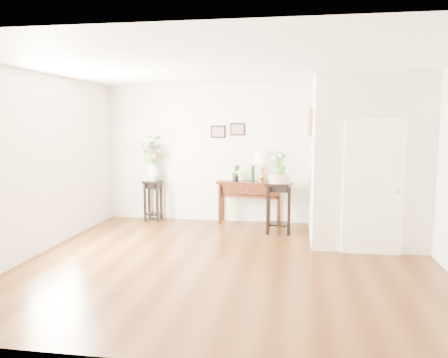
% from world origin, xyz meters
% --- Properties ---
extents(floor, '(6.00, 5.50, 0.02)m').
position_xyz_m(floor, '(0.00, 0.00, 0.00)').
color(floor, '#5B3314').
rests_on(floor, ground).
extents(ceiling, '(6.00, 5.50, 0.02)m').
position_xyz_m(ceiling, '(0.00, 0.00, 2.80)').
color(ceiling, white).
rests_on(ceiling, ground).
extents(wall_back, '(6.00, 0.02, 2.80)m').
position_xyz_m(wall_back, '(0.00, 2.75, 1.40)').
color(wall_back, silver).
rests_on(wall_back, ground).
extents(wall_front, '(6.00, 0.02, 2.80)m').
position_xyz_m(wall_front, '(0.00, -2.75, 1.40)').
color(wall_front, silver).
rests_on(wall_front, ground).
extents(wall_left, '(0.02, 5.50, 2.80)m').
position_xyz_m(wall_left, '(-3.00, 0.00, 1.40)').
color(wall_left, silver).
rests_on(wall_left, ground).
extents(partition, '(1.80, 1.95, 2.80)m').
position_xyz_m(partition, '(2.10, 1.77, 1.40)').
color(partition, silver).
rests_on(partition, floor).
extents(door, '(0.90, 0.05, 2.10)m').
position_xyz_m(door, '(2.10, 0.78, 1.05)').
color(door, white).
rests_on(door, floor).
extents(art_print_left, '(0.30, 0.02, 0.25)m').
position_xyz_m(art_print_left, '(-0.65, 2.73, 1.85)').
color(art_print_left, black).
rests_on(art_print_left, wall_back).
extents(art_print_right, '(0.30, 0.02, 0.25)m').
position_xyz_m(art_print_right, '(-0.25, 2.73, 1.90)').
color(art_print_right, black).
rests_on(art_print_right, wall_back).
extents(wall_ornament, '(0.07, 0.51, 0.51)m').
position_xyz_m(wall_ornament, '(1.16, 1.90, 2.05)').
color(wall_ornament, '#AF7136').
rests_on(wall_ornament, partition).
extents(console_table, '(1.34, 0.62, 0.86)m').
position_xyz_m(console_table, '(0.02, 2.57, 0.43)').
color(console_table, black).
rests_on(console_table, floor).
extents(table_lamp, '(0.43, 0.43, 0.63)m').
position_xyz_m(table_lamp, '(0.27, 2.57, 1.21)').
color(table_lamp, gold).
rests_on(table_lamp, console_table).
extents(green_vase, '(0.08, 0.08, 0.32)m').
position_xyz_m(green_vase, '(0.08, 2.57, 1.03)').
color(green_vase, black).
rests_on(green_vase, console_table).
extents(potted_plant, '(0.20, 0.18, 0.31)m').
position_xyz_m(potted_plant, '(-0.27, 2.57, 1.02)').
color(potted_plant, '#488330').
rests_on(potted_plant, console_table).
extents(plant_stand_a, '(0.40, 0.40, 0.83)m').
position_xyz_m(plant_stand_a, '(-1.99, 2.52, 0.42)').
color(plant_stand_a, black).
rests_on(plant_stand_a, floor).
extents(porcelain_vase, '(0.31, 0.31, 0.42)m').
position_xyz_m(porcelain_vase, '(-1.99, 2.52, 1.06)').
color(porcelain_vase, white).
rests_on(porcelain_vase, plant_stand_a).
extents(lily_arrangement, '(0.57, 0.51, 0.56)m').
position_xyz_m(lily_arrangement, '(-1.99, 2.52, 1.51)').
color(lily_arrangement, '#488330').
rests_on(lily_arrangement, porcelain_vase).
extents(plant_stand_b, '(0.51, 0.51, 0.93)m').
position_xyz_m(plant_stand_b, '(0.63, 1.89, 0.47)').
color(plant_stand_b, black).
rests_on(plant_stand_b, floor).
extents(ceramic_bowl, '(0.46, 0.46, 0.17)m').
position_xyz_m(ceramic_bowl, '(0.63, 1.89, 1.01)').
color(ceramic_bowl, '#D1AE87').
rests_on(ceramic_bowl, plant_stand_b).
extents(narcissus, '(0.32, 0.32, 0.45)m').
position_xyz_m(narcissus, '(0.63, 1.89, 1.28)').
color(narcissus, '#488330').
rests_on(narcissus, ceramic_bowl).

